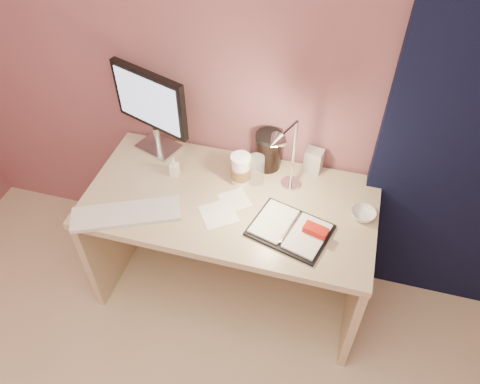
% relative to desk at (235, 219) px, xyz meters
% --- Properties ---
extents(room, '(3.50, 3.50, 3.50)m').
position_rel_desk_xyz_m(room, '(0.95, 0.24, 0.63)').
color(room, '#C6B28E').
rests_on(room, ground).
extents(desk, '(1.40, 0.70, 0.73)m').
position_rel_desk_xyz_m(desk, '(0.00, 0.00, 0.00)').
color(desk, tan).
rests_on(desk, ground).
extents(monitor, '(0.43, 0.22, 0.47)m').
position_rel_desk_xyz_m(monitor, '(-0.48, 0.20, 0.51)').
color(monitor, silver).
rests_on(monitor, desk).
extents(keyboard, '(0.52, 0.34, 0.02)m').
position_rel_desk_xyz_m(keyboard, '(-0.44, -0.30, 0.24)').
color(keyboard, silver).
rests_on(keyboard, desk).
extents(planner, '(0.40, 0.34, 0.05)m').
position_rel_desk_xyz_m(planner, '(0.33, -0.19, 0.24)').
color(planner, black).
rests_on(planner, desk).
extents(paper_a, '(0.22, 0.22, 0.00)m').
position_rel_desk_xyz_m(paper_a, '(-0.03, -0.18, 0.23)').
color(paper_a, white).
rests_on(paper_a, desk).
extents(paper_c, '(0.19, 0.19, 0.00)m').
position_rel_desk_xyz_m(paper_c, '(0.02, -0.07, 0.23)').
color(paper_c, white).
rests_on(paper_c, desk).
extents(coffee_cup, '(0.10, 0.10, 0.16)m').
position_rel_desk_xyz_m(coffee_cup, '(0.01, 0.07, 0.30)').
color(coffee_cup, white).
rests_on(coffee_cup, desk).
extents(clear_cup, '(0.08, 0.08, 0.15)m').
position_rel_desk_xyz_m(clear_cup, '(0.09, 0.09, 0.30)').
color(clear_cup, white).
rests_on(clear_cup, desk).
extents(bowl, '(0.15, 0.15, 0.04)m').
position_rel_desk_xyz_m(bowl, '(0.63, -0.02, 0.24)').
color(bowl, silver).
rests_on(bowl, desk).
extents(lotion_bottle, '(0.05, 0.05, 0.10)m').
position_rel_desk_xyz_m(lotion_bottle, '(-0.32, 0.03, 0.28)').
color(lotion_bottle, white).
rests_on(lotion_bottle, desk).
extents(dark_jar, '(0.13, 0.13, 0.18)m').
position_rel_desk_xyz_m(dark_jar, '(0.12, 0.21, 0.32)').
color(dark_jar, black).
rests_on(dark_jar, desk).
extents(product_box, '(0.10, 0.08, 0.13)m').
position_rel_desk_xyz_m(product_box, '(0.35, 0.24, 0.29)').
color(product_box, silver).
rests_on(product_box, desk).
extents(desk_lamp, '(0.16, 0.26, 0.42)m').
position_rel_desk_xyz_m(desk_lamp, '(0.30, 0.01, 0.49)').
color(desk_lamp, silver).
rests_on(desk_lamp, desk).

